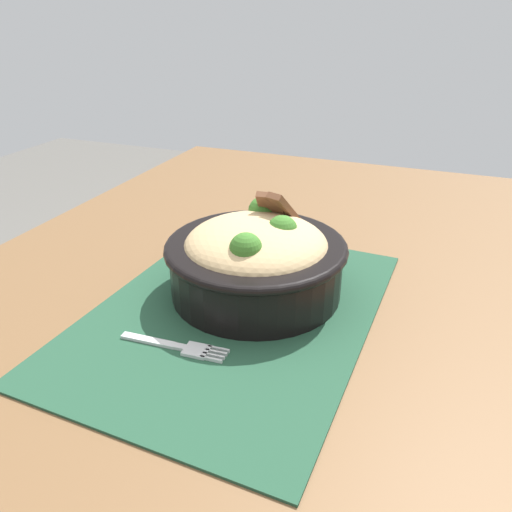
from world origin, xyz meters
TOP-DOWN VIEW (x-y plane):
  - table at (0.00, 0.00)m, footprint 1.37×0.84m
  - placemat at (-0.01, -0.02)m, footprint 0.44×0.32m
  - bowl at (-0.06, -0.01)m, footprint 0.24×0.24m
  - fork at (0.08, -0.04)m, footprint 0.02×0.12m

SIDE VIEW (x-z plane):
  - table at x=0.00m, z-range 0.30..1.01m
  - placemat at x=-0.01m, z-range 0.71..0.71m
  - fork at x=0.08m, z-range 0.71..0.72m
  - bowl at x=-0.06m, z-range 0.70..0.82m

